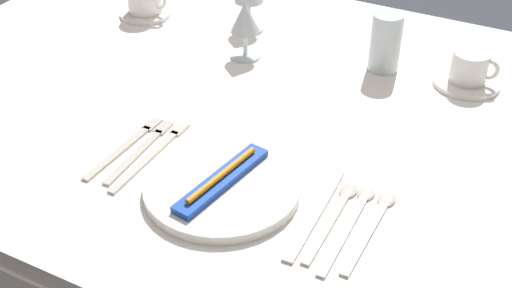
# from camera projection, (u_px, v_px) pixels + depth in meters

# --- Properties ---
(dining_table) EXTENTS (1.80, 1.11, 0.74)m
(dining_table) POSITION_uv_depth(u_px,v_px,m) (306.00, 149.00, 1.36)
(dining_table) COLOR white
(dining_table) RESTS_ON ground
(dinner_plate) EXTENTS (0.26, 0.26, 0.02)m
(dinner_plate) POSITION_uv_depth(u_px,v_px,m) (222.00, 187.00, 1.11)
(dinner_plate) COLOR white
(dinner_plate) RESTS_ON dining_table
(toothbrush_package) EXTENTS (0.07, 0.21, 0.02)m
(toothbrush_package) POSITION_uv_depth(u_px,v_px,m) (222.00, 179.00, 1.11)
(toothbrush_package) COLOR blue
(toothbrush_package) RESTS_ON dinner_plate
(fork_outer) EXTENTS (0.02, 0.23, 0.00)m
(fork_outer) POSITION_uv_depth(u_px,v_px,m) (154.00, 153.00, 1.20)
(fork_outer) COLOR beige
(fork_outer) RESTS_ON dining_table
(fork_inner) EXTENTS (0.03, 0.21, 0.00)m
(fork_inner) POSITION_uv_depth(u_px,v_px,m) (142.00, 149.00, 1.21)
(fork_inner) COLOR beige
(fork_inner) RESTS_ON dining_table
(fork_salad) EXTENTS (0.02, 0.21, 0.00)m
(fork_salad) POSITION_uv_depth(u_px,v_px,m) (127.00, 145.00, 1.22)
(fork_salad) COLOR beige
(fork_salad) RESTS_ON dining_table
(dinner_knife) EXTENTS (0.03, 0.24, 0.00)m
(dinner_knife) POSITION_uv_depth(u_px,v_px,m) (314.00, 215.00, 1.07)
(dinner_knife) COLOR beige
(dinner_knife) RESTS_ON dining_table
(spoon_soup) EXTENTS (0.03, 0.21, 0.01)m
(spoon_soup) POSITION_uv_depth(u_px,v_px,m) (336.00, 212.00, 1.07)
(spoon_soup) COLOR beige
(spoon_soup) RESTS_ON dining_table
(spoon_dessert) EXTENTS (0.03, 0.23, 0.01)m
(spoon_dessert) POSITION_uv_depth(u_px,v_px,m) (353.00, 217.00, 1.06)
(spoon_dessert) COLOR beige
(spoon_dessert) RESTS_ON dining_table
(spoon_tea) EXTENTS (0.03, 0.21, 0.01)m
(spoon_tea) POSITION_uv_depth(u_px,v_px,m) (375.00, 221.00, 1.06)
(spoon_tea) COLOR beige
(spoon_tea) RESTS_ON dining_table
(saucer_left) EXTENTS (0.14, 0.14, 0.01)m
(saucer_left) POSITION_uv_depth(u_px,v_px,m) (466.00, 82.00, 1.40)
(saucer_left) COLOR white
(saucer_left) RESTS_ON dining_table
(coffee_cup_left) EXTENTS (0.10, 0.07, 0.06)m
(coffee_cup_left) POSITION_uv_depth(u_px,v_px,m) (470.00, 67.00, 1.38)
(coffee_cup_left) COLOR white
(coffee_cup_left) RESTS_ON saucer_left
(saucer_right) EXTENTS (0.12, 0.12, 0.01)m
(saucer_right) POSITION_uv_depth(u_px,v_px,m) (146.00, 13.00, 1.67)
(saucer_right) COLOR white
(saucer_right) RESTS_ON dining_table
(wine_glass_centre) EXTENTS (0.07, 0.07, 0.13)m
(wine_glass_centre) POSITION_uv_depth(u_px,v_px,m) (245.00, 21.00, 1.45)
(wine_glass_centre) COLOR silver
(wine_glass_centre) RESTS_ON dining_table
(drink_tumbler) EXTENTS (0.06, 0.06, 0.13)m
(drink_tumbler) POSITION_uv_depth(u_px,v_px,m) (385.00, 45.00, 1.42)
(drink_tumbler) COLOR silver
(drink_tumbler) RESTS_ON dining_table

